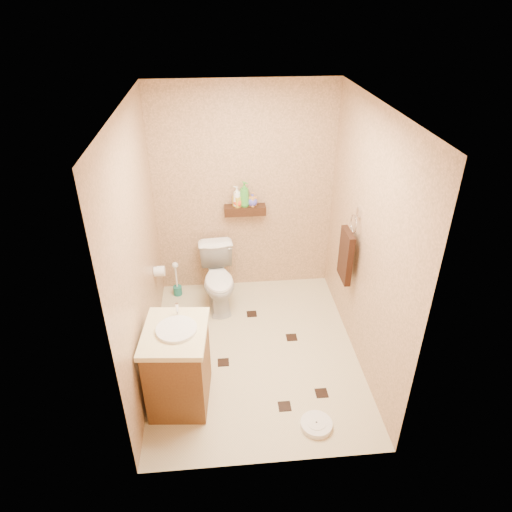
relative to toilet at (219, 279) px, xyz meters
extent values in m
plane|color=beige|center=(0.33, -0.83, -0.34)|extent=(2.50, 2.50, 0.00)
cube|color=tan|center=(0.33, 0.42, 0.86)|extent=(2.00, 0.04, 2.40)
cube|color=tan|center=(0.33, -2.08, 0.86)|extent=(2.00, 0.04, 2.40)
cube|color=tan|center=(-0.67, -0.83, 0.86)|extent=(0.04, 2.50, 2.40)
cube|color=tan|center=(1.33, -0.83, 0.86)|extent=(0.04, 2.50, 2.40)
cube|color=silver|center=(0.33, -0.83, 2.06)|extent=(2.00, 2.50, 0.02)
cube|color=#3A1F10|center=(0.33, 0.34, 0.68)|extent=(0.46, 0.14, 0.10)
cube|color=black|center=(0.01, -0.96, -0.34)|extent=(0.11, 0.11, 0.01)
cube|color=black|center=(0.73, -0.66, -0.34)|extent=(0.11, 0.11, 0.01)
cube|color=black|center=(0.52, -1.55, -0.34)|extent=(0.11, 0.11, 0.01)
cube|color=black|center=(-0.30, -0.32, -0.34)|extent=(0.11, 0.11, 0.01)
cube|color=black|center=(0.88, -1.44, -0.34)|extent=(0.11, 0.11, 0.01)
cube|color=black|center=(0.35, -0.23, -0.34)|extent=(0.11, 0.11, 0.01)
imported|color=white|center=(0.00, 0.00, 0.00)|extent=(0.44, 0.71, 0.69)
cube|color=brown|center=(-0.37, -1.37, 0.02)|extent=(0.53, 0.63, 0.72)
cube|color=beige|center=(-0.37, -1.37, 0.40)|extent=(0.57, 0.67, 0.05)
cylinder|color=white|center=(-0.36, -1.37, 0.43)|extent=(0.33, 0.33, 0.05)
cylinder|color=silver|center=(-0.36, -1.16, 0.49)|extent=(0.03, 0.03, 0.11)
cylinder|color=white|center=(0.75, -1.79, -0.32)|extent=(0.33, 0.33, 0.05)
cylinder|color=white|center=(0.75, -1.79, -0.29)|extent=(0.16, 0.16, 0.01)
cylinder|color=#1B6F62|center=(-0.49, 0.24, -0.29)|extent=(0.10, 0.10, 0.11)
cylinder|color=white|center=(-0.49, 0.24, -0.09)|extent=(0.02, 0.02, 0.31)
sphere|color=white|center=(-0.49, 0.24, 0.06)|extent=(0.07, 0.07, 0.07)
cube|color=silver|center=(1.31, -0.58, 1.04)|extent=(0.03, 0.06, 0.08)
torus|color=silver|center=(1.28, -0.58, 0.92)|extent=(0.02, 0.19, 0.19)
cube|color=black|center=(1.24, -0.58, 0.58)|extent=(0.06, 0.30, 0.52)
cylinder|color=white|center=(-0.61, -0.18, 0.26)|extent=(0.11, 0.11, 0.11)
cylinder|color=silver|center=(-0.65, -0.18, 0.32)|extent=(0.04, 0.02, 0.02)
imported|color=white|center=(0.24, 0.34, 0.84)|extent=(0.12, 0.12, 0.23)
imported|color=gold|center=(0.25, 0.34, 0.82)|extent=(0.11, 0.11, 0.18)
imported|color=#EF4A1C|center=(0.25, 0.34, 0.79)|extent=(0.11, 0.11, 0.13)
imported|color=green|center=(0.32, 0.34, 0.87)|extent=(0.15, 0.15, 0.28)
imported|color=#D08C45|center=(0.41, 0.34, 0.81)|extent=(0.10, 0.10, 0.16)
imported|color=#514BBD|center=(0.41, 0.34, 0.80)|extent=(0.16, 0.16, 0.14)
camera|label=1|loc=(0.01, -4.27, 2.81)|focal=32.00mm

